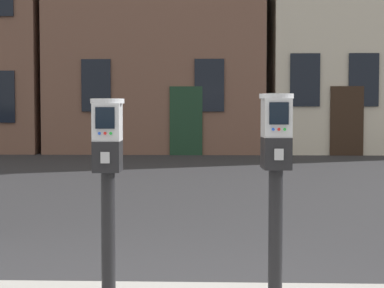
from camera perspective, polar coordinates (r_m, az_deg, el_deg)
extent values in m
cylinder|color=black|center=(4.09, -7.62, -8.34)|extent=(0.09, 0.09, 0.84)
cube|color=black|center=(4.02, -7.67, -1.10)|extent=(0.18, 0.25, 0.19)
cube|color=#A5A8AD|center=(3.90, -7.91, -1.23)|extent=(0.06, 0.01, 0.07)
cube|color=#B7BABF|center=(4.01, -7.69, 1.98)|extent=(0.18, 0.23, 0.24)
cube|color=black|center=(3.90, -7.92, 2.37)|extent=(0.12, 0.01, 0.13)
cylinder|color=blue|center=(3.90, -8.42, 0.96)|extent=(0.02, 0.01, 0.02)
cylinder|color=red|center=(3.90, -7.91, 0.97)|extent=(0.02, 0.01, 0.02)
cylinder|color=green|center=(3.89, -7.40, 0.97)|extent=(0.02, 0.01, 0.02)
cylinder|color=#B7BABF|center=(4.01, -7.71, 3.89)|extent=(0.22, 0.22, 0.03)
cylinder|color=black|center=(4.06, 7.59, -8.30)|extent=(0.09, 0.09, 0.86)
cube|color=black|center=(3.98, 7.65, -0.82)|extent=(0.18, 0.25, 0.20)
cube|color=#A5A8AD|center=(3.86, 7.91, -0.95)|extent=(0.06, 0.01, 0.07)
cube|color=#B7BABF|center=(3.98, 7.67, 2.37)|extent=(0.18, 0.23, 0.24)
cube|color=black|center=(3.86, 7.92, 2.78)|extent=(0.12, 0.01, 0.14)
cylinder|color=blue|center=(3.85, 7.40, 1.33)|extent=(0.02, 0.01, 0.02)
cylinder|color=red|center=(3.86, 7.91, 1.33)|extent=(0.02, 0.01, 0.02)
cylinder|color=green|center=(3.86, 8.42, 1.33)|extent=(0.02, 0.01, 0.02)
cylinder|color=#B7BABF|center=(3.98, 7.68, 4.34)|extent=(0.22, 0.22, 0.03)
cube|color=black|center=(20.22, -17.04, 4.14)|extent=(0.90, 0.06, 1.60)
cube|color=black|center=(19.47, -8.71, 5.29)|extent=(0.90, 0.06, 1.60)
cube|color=black|center=(19.13, 1.58, 5.36)|extent=(0.90, 0.06, 1.60)
cube|color=#193823|center=(19.13, -0.55, 2.12)|extent=(1.00, 0.07, 2.10)
cube|color=black|center=(19.33, 10.24, 5.75)|extent=(0.90, 0.06, 1.60)
cube|color=black|center=(19.66, 15.34, 5.65)|extent=(0.90, 0.06, 1.60)
cube|color=black|center=(19.53, 13.89, 2.05)|extent=(1.00, 0.07, 2.10)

